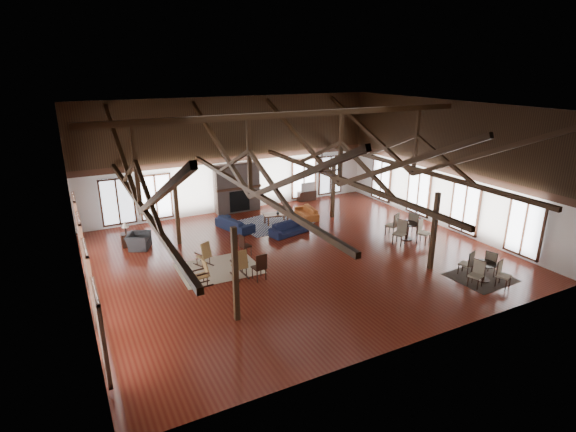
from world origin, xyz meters
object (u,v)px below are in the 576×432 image
sofa_navy_left (235,223)px  cafe_table_far (407,228)px  cafe_table_near (484,268)px  tv_console (307,196)px  sofa_navy_front (289,228)px  sofa_orange (307,212)px  coffee_table (276,215)px  armchair (139,241)px

sofa_navy_left → cafe_table_far: size_ratio=1.01×
sofa_navy_left → cafe_table_near: (6.13, -9.25, 0.18)m
tv_console → sofa_navy_left: bearing=-154.0°
sofa_navy_front → sofa_orange: 2.61m
cafe_table_near → cafe_table_far: 4.47m
tv_console → sofa_orange: bearing=-119.6°
coffee_table → cafe_table_far: cafe_table_far is taller
sofa_navy_left → tv_console: bearing=-81.4°
sofa_orange → armchair: armchair is taller
coffee_table → tv_console: bearing=52.9°
tv_console → sofa_navy_front: bearing=-127.9°
sofa_orange → armchair: (-8.47, -0.28, 0.07)m
coffee_table → cafe_table_near: 9.96m
coffee_table → tv_console: size_ratio=1.25×
cafe_table_far → tv_console: (-0.98, 7.46, -0.26)m
sofa_navy_front → sofa_navy_left: (-2.03, 1.76, 0.03)m
cafe_table_near → coffee_table: bearing=113.5°
armchair → cafe_table_near: 13.91m
sofa_orange → sofa_navy_front: bearing=-40.3°
sofa_orange → tv_console: bearing=157.8°
sofa_navy_left → cafe_table_near: 11.10m
sofa_navy_front → sofa_orange: bearing=29.6°
sofa_navy_front → tv_console: bearing=39.3°
sofa_orange → coffee_table: bearing=-78.9°
coffee_table → cafe_table_far: 6.35m
armchair → cafe_table_near: (10.64, -8.96, 0.15)m
cafe_table_near → sofa_orange: bearing=103.2°
cafe_table_near → sofa_navy_left: bearing=123.5°
armchair → cafe_table_far: (10.96, -4.50, 0.21)m
armchair → coffee_table: bearing=-63.1°
sofa_navy_front → sofa_navy_left: sofa_navy_left is taller
sofa_navy_front → tv_console: size_ratio=1.74×
armchair → sofa_orange: bearing=-62.7°
sofa_orange → armchair: 8.47m
cafe_table_far → sofa_orange: bearing=117.5°
sofa_navy_front → cafe_table_near: size_ratio=1.02×
sofa_orange → cafe_table_near: cafe_table_near is taller
cafe_table_near → tv_console: (-0.66, 11.92, -0.21)m
sofa_navy_front → cafe_table_far: bearing=-47.2°
sofa_orange → coffee_table: 1.82m
sofa_navy_left → sofa_orange: size_ratio=1.18×
sofa_orange → cafe_table_near: 9.50m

